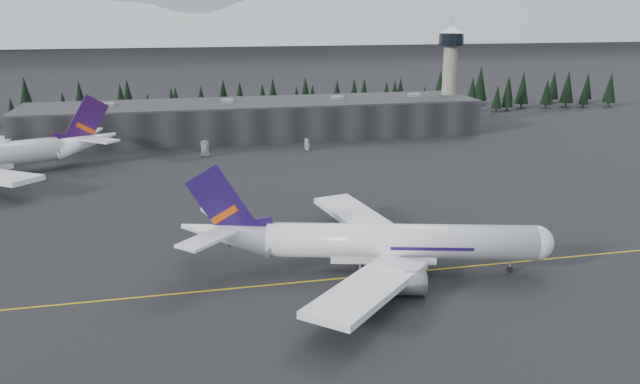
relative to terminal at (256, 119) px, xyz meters
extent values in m
plane|color=black|center=(0.00, -125.00, -6.30)|extent=(1400.00, 1400.00, 0.00)
cube|color=gold|center=(0.00, -127.00, -6.29)|extent=(400.00, 0.40, 0.02)
cube|color=black|center=(0.00, 0.00, -0.30)|extent=(160.00, 30.00, 12.00)
cube|color=#333335|center=(0.00, 0.00, 6.00)|extent=(160.00, 30.00, 0.60)
cylinder|color=gray|center=(75.00, 3.00, 9.70)|extent=(5.20, 5.20, 32.00)
cylinder|color=black|center=(75.00, 3.00, 26.95)|extent=(9.20, 9.20, 4.50)
cone|color=silver|center=(75.00, 3.00, 30.40)|extent=(10.00, 10.00, 2.00)
cube|color=black|center=(0.00, 37.00, 1.20)|extent=(360.00, 20.00, 15.00)
cylinder|color=white|center=(9.60, -126.06, -0.77)|extent=(46.31, 17.54, 6.04)
sphere|color=white|center=(31.99, -131.91, -0.77)|extent=(6.04, 6.04, 6.04)
cone|color=white|center=(-19.61, -118.43, 0.14)|extent=(17.88, 10.12, 8.74)
cube|color=white|center=(7.70, -109.45, -2.38)|extent=(14.35, 29.29, 2.58)
cylinder|color=#9B9EA4|center=(12.14, -116.33, -4.09)|extent=(7.30, 5.35, 3.82)
cube|color=white|center=(-0.19, -139.63, -2.38)|extent=(25.02, 26.19, 2.58)
cylinder|color=#9B9EA4|center=(7.05, -135.80, -4.09)|extent=(7.30, 5.35, 3.82)
cube|color=#1F0F48|center=(-20.10, -118.30, 5.27)|extent=(12.46, 3.71, 14.99)
cube|color=#C5470B|center=(-19.90, -118.35, 3.76)|extent=(4.89, 1.79, 3.69)
cube|color=white|center=(-20.03, -112.08, 1.55)|extent=(7.30, 11.87, 0.50)
cube|color=white|center=(-23.08, -123.76, 1.55)|extent=(11.00, 11.06, 0.50)
cylinder|color=black|center=(28.10, -130.90, -4.79)|extent=(0.50, 0.50, 3.02)
cylinder|color=black|center=(3.93, -119.90, -4.79)|extent=(0.50, 0.50, 3.02)
cylinder|color=black|center=(1.64, -128.66, -4.79)|extent=(0.50, 0.50, 3.02)
cone|color=white|center=(-53.77, -32.85, 0.74)|extent=(19.63, 12.16, 9.56)
cube|color=#310F4A|center=(-53.25, -32.67, 6.36)|extent=(13.39, 4.97, 16.39)
cube|color=#F1410E|center=(-53.46, -32.74, 4.71)|extent=(5.28, 2.30, 4.04)
cube|color=white|center=(-49.58, -38.40, 2.29)|extent=(12.36, 11.72, 0.55)
cube|color=white|center=(-53.79, -25.89, 2.29)|extent=(7.25, 12.85, 0.55)
imported|color=silver|center=(-19.58, -28.84, -5.57)|extent=(2.97, 5.45, 1.45)
imported|color=silver|center=(13.29, -27.32, -5.61)|extent=(4.24, 3.66, 1.38)
camera|label=1|loc=(-26.17, -221.58, 37.70)|focal=35.00mm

